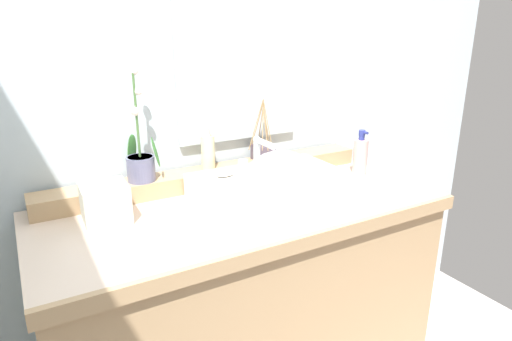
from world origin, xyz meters
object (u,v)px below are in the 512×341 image
(potted_plant, at_px, (140,161))
(soap_dispenser, at_px, (208,151))
(sink_basin, at_px, (280,191))
(soap_bar, at_px, (225,173))
(lotion_bottle, at_px, (360,156))
(reed_diffuser, at_px, (263,151))
(tissue_box, at_px, (105,203))

(potted_plant, bearing_deg, soap_dispenser, 1.79)
(potted_plant, bearing_deg, sink_basin, -35.70)
(soap_bar, height_order, lotion_bottle, lotion_bottle)
(soap_bar, bearing_deg, soap_dispenser, 86.77)
(potted_plant, xyz_separation_m, reed_diffuser, (0.47, 0.01, -0.03))
(sink_basin, height_order, potted_plant, potted_plant)
(sink_basin, distance_m, soap_dispenser, 0.32)
(potted_plant, bearing_deg, lotion_bottle, -12.17)
(sink_basin, bearing_deg, soap_bar, 139.00)
(sink_basin, distance_m, tissue_box, 0.54)
(soap_bar, relative_size, soap_dispenser, 0.44)
(potted_plant, relative_size, tissue_box, 2.84)
(potted_plant, height_order, reed_diffuser, potted_plant)
(potted_plant, relative_size, reed_diffuser, 1.58)
(tissue_box, bearing_deg, lotion_bottle, -2.37)
(reed_diffuser, relative_size, tissue_box, 1.79)
(soap_dispenser, xyz_separation_m, reed_diffuser, (0.23, -0.00, -0.03))
(potted_plant, distance_m, reed_diffuser, 0.47)
(potted_plant, relative_size, soap_dispenser, 2.31)
(reed_diffuser, bearing_deg, soap_dispenser, 179.82)
(lotion_bottle, bearing_deg, reed_diffuser, 151.41)
(soap_dispenser, relative_size, lotion_bottle, 0.91)
(potted_plant, distance_m, tissue_box, 0.21)
(sink_basin, relative_size, soap_dispenser, 3.13)
(lotion_bottle, height_order, tissue_box, lotion_bottle)
(sink_basin, distance_m, soap_bar, 0.19)
(sink_basin, xyz_separation_m, reed_diffuser, (0.10, 0.28, 0.06))
(potted_plant, height_order, soap_dispenser, potted_plant)
(soap_bar, relative_size, potted_plant, 0.19)
(soap_bar, xyz_separation_m, potted_plant, (-0.24, 0.15, 0.04))
(potted_plant, bearing_deg, tissue_box, -137.74)
(lotion_bottle, xyz_separation_m, tissue_box, (-0.95, 0.04, -0.02))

